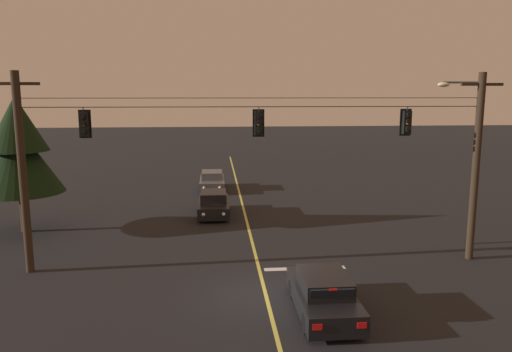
# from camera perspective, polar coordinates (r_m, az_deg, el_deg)

# --- Properties ---
(ground_plane) EXTENTS (180.00, 180.00, 0.00)m
(ground_plane) POSITION_cam_1_polar(r_m,az_deg,el_deg) (18.09, 1.17, -13.78)
(ground_plane) COLOR black
(lane_centre_stripe) EXTENTS (0.14, 60.00, 0.01)m
(lane_centre_stripe) POSITION_cam_1_polar(r_m,az_deg,el_deg) (26.75, -0.92, -5.94)
(lane_centre_stripe) COLOR #D1C64C
(lane_centre_stripe) RESTS_ON ground
(stop_bar_paint) EXTENTS (3.40, 0.36, 0.01)m
(stop_bar_paint) POSITION_cam_1_polar(r_m,az_deg,el_deg) (20.74, 5.71, -10.67)
(stop_bar_paint) COLOR silver
(stop_bar_paint) RESTS_ON ground
(signal_span_assembly) EXTENTS (20.46, 0.32, 8.05)m
(signal_span_assembly) POSITION_cam_1_polar(r_m,az_deg,el_deg) (20.02, 0.24, 1.01)
(signal_span_assembly) COLOR #2D2116
(signal_span_assembly) RESTS_ON ground
(traffic_light_leftmost) EXTENTS (0.48, 0.41, 1.22)m
(traffic_light_leftmost) POSITION_cam_1_polar(r_m,az_deg,el_deg) (20.37, -19.43, 5.74)
(traffic_light_leftmost) COLOR black
(traffic_light_left_inner) EXTENTS (0.48, 0.41, 1.22)m
(traffic_light_left_inner) POSITION_cam_1_polar(r_m,az_deg,el_deg) (19.81, 0.33, 6.19)
(traffic_light_left_inner) COLOR black
(traffic_light_centre) EXTENTS (0.48, 0.41, 1.22)m
(traffic_light_centre) POSITION_cam_1_polar(r_m,az_deg,el_deg) (21.27, 17.20, 6.00)
(traffic_light_centre) COLOR black
(car_waiting_near_lane) EXTENTS (1.80, 4.33, 1.39)m
(car_waiting_near_lane) POSITION_cam_1_polar(r_m,az_deg,el_deg) (16.67, 7.87, -13.56)
(car_waiting_near_lane) COLOR black
(car_waiting_near_lane) RESTS_ON ground
(car_oncoming_lead) EXTENTS (1.80, 4.42, 1.39)m
(car_oncoming_lead) POSITION_cam_1_polar(r_m,az_deg,el_deg) (29.32, -4.98, -3.28)
(car_oncoming_lead) COLOR black
(car_oncoming_lead) RESTS_ON ground
(car_oncoming_trailing) EXTENTS (1.80, 4.42, 1.39)m
(car_oncoming_trailing) POSITION_cam_1_polar(r_m,az_deg,el_deg) (36.89, -5.15, -0.61)
(car_oncoming_trailing) COLOR #4C4C51
(car_oncoming_trailing) RESTS_ON ground
(street_lamp_corner) EXTENTS (2.11, 0.30, 7.79)m
(street_lamp_corner) POSITION_cam_1_polar(r_m,az_deg,el_deg) (24.89, 23.62, 3.09)
(street_lamp_corner) COLOR #4C4F54
(street_lamp_corner) RESTS_ON ground
(tree_verge_near) EXTENTS (4.34, 4.34, 7.08)m
(tree_verge_near) POSITION_cam_1_polar(r_m,az_deg,el_deg) (27.82, -25.97, 2.80)
(tree_verge_near) COLOR #332316
(tree_verge_near) RESTS_ON ground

